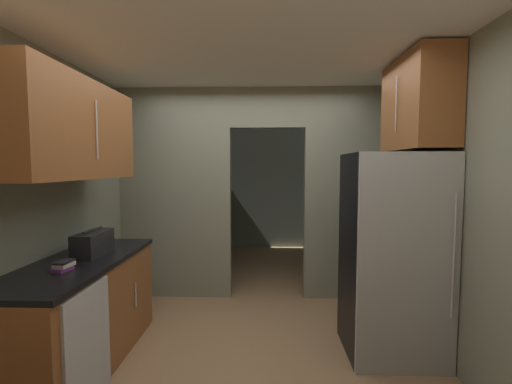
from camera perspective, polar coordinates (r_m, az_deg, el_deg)
The scene contains 12 objects.
ground at distance 3.18m, azimuth -1.63°, elevation -26.45°, with size 20.00×20.00×0.00m, color #93704C.
kitchen_overhead_slab at distance 3.33m, azimuth -1.25°, elevation 21.42°, with size 3.69×6.92×0.06m, color silver.
kitchen_partition at distance 4.21m, azimuth -1.18°, elevation 0.59°, with size 3.29×0.12×2.58m.
adjoining_room_shell at distance 6.08m, azimuth 0.22°, elevation 1.03°, with size 3.29×2.77×2.58m.
kitchen_flank_right at distance 2.71m, azimuth 36.18°, elevation -3.68°, with size 0.10×3.96×2.58m, color gray.
refrigerator at distance 3.21m, azimuth 21.79°, elevation -9.69°, with size 0.77×0.72×1.74m.
lower_cabinet_run at distance 3.24m, azimuth -27.20°, elevation -17.62°, with size 0.63×1.65×0.88m.
dishwasher at distance 2.75m, azimuth -26.20°, elevation -22.37°, with size 0.02×0.56×0.82m.
upper_cabinet_counterside at distance 3.04m, azimuth -28.14°, elevation 9.14°, with size 0.36×1.48×0.76m.
upper_cabinet_fridgeside at distance 3.34m, azimuth 25.37°, elevation 13.11°, with size 0.36×0.85×0.79m.
boombox at distance 3.23m, azimuth -25.60°, elevation -7.73°, with size 0.19×0.42×0.22m.
book_stack at distance 2.86m, azimuth -29.48°, elevation -10.67°, with size 0.12×0.16×0.07m.
Camera 1 is at (0.17, -2.73, 1.62)m, focal length 23.96 mm.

